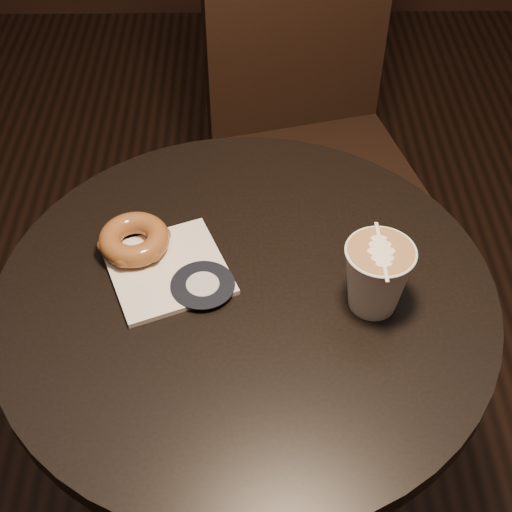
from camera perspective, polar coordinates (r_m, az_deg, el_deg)
name	(u,v)px	position (r m, az deg, el deg)	size (l,w,h in m)	color
cafe_table	(247,371)	(1.15, -0.73, -9.22)	(0.70, 0.70, 0.75)	black
chair	(307,110)	(1.62, 4.11, 11.61)	(0.50, 0.50, 1.04)	black
pastry_bag	(168,270)	(1.02, -7.06, -1.09)	(0.16, 0.16, 0.01)	white
doughnut	(134,239)	(1.04, -9.73, 1.32)	(0.10, 0.10, 0.03)	brown
latte_cup	(376,278)	(0.95, 9.60, -1.73)	(0.09, 0.09, 0.10)	white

